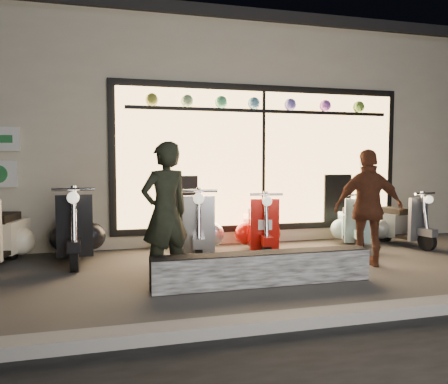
{
  "coord_description": "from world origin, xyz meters",
  "views": [
    {
      "loc": [
        -1.91,
        -5.57,
        1.5
      ],
      "look_at": [
        -0.29,
        0.6,
        1.05
      ],
      "focal_mm": 35.0,
      "sensor_mm": 36.0,
      "label": 1
    }
  ],
  "objects_px": {
    "scooter_red": "(259,229)",
    "woman": "(369,208)",
    "man": "(165,213)",
    "graffiti_barrier": "(263,268)",
    "scooter_silver": "(199,229)"
  },
  "relations": [
    {
      "from": "scooter_red",
      "to": "woman",
      "type": "xyz_separation_m",
      "value": [
        1.19,
        -1.29,
        0.44
      ]
    },
    {
      "from": "man",
      "to": "woman",
      "type": "bearing_deg",
      "value": 160.44
    },
    {
      "from": "graffiti_barrier",
      "to": "scooter_red",
      "type": "distance_m",
      "value": 1.91
    },
    {
      "from": "scooter_silver",
      "to": "woman",
      "type": "xyz_separation_m",
      "value": [
        2.19,
        -1.33,
        0.41
      ]
    },
    {
      "from": "scooter_silver",
      "to": "scooter_red",
      "type": "relative_size",
      "value": 1.07
    },
    {
      "from": "scooter_red",
      "to": "woman",
      "type": "height_order",
      "value": "woman"
    },
    {
      "from": "woman",
      "to": "scooter_red",
      "type": "bearing_deg",
      "value": -34.73
    },
    {
      "from": "graffiti_barrier",
      "to": "scooter_silver",
      "type": "relative_size",
      "value": 1.83
    },
    {
      "from": "man",
      "to": "scooter_silver",
      "type": "bearing_deg",
      "value": -138.17
    },
    {
      "from": "scooter_red",
      "to": "woman",
      "type": "distance_m",
      "value": 1.81
    },
    {
      "from": "graffiti_barrier",
      "to": "woman",
      "type": "bearing_deg",
      "value": 16.25
    },
    {
      "from": "graffiti_barrier",
      "to": "man",
      "type": "bearing_deg",
      "value": 161.1
    },
    {
      "from": "graffiti_barrier",
      "to": "woman",
      "type": "relative_size",
      "value": 1.62
    },
    {
      "from": "graffiti_barrier",
      "to": "scooter_red",
      "type": "relative_size",
      "value": 1.96
    },
    {
      "from": "man",
      "to": "woman",
      "type": "distance_m",
      "value": 2.91
    }
  ]
}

